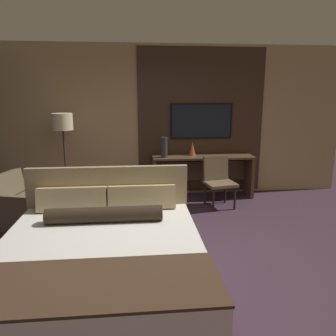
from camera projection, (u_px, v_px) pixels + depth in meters
ground_plane at (172, 257)px, 3.94m from camera, size 16.00×16.00×0.00m
wall_back_tv_panel at (163, 122)px, 6.15m from camera, size 7.20×0.09×2.80m
bed at (102, 261)px, 3.19m from camera, size 1.96×2.17×1.05m
desk at (202, 169)px, 6.15m from camera, size 1.87×0.49×0.79m
tv at (201, 121)px, 6.14m from camera, size 1.17×0.04×0.66m
desk_chair at (218, 177)px, 5.65m from camera, size 0.56×0.56×0.87m
armchair_by_window at (27, 206)px, 4.93m from camera, size 1.00×1.03×0.78m
floor_lamp at (63, 129)px, 5.51m from camera, size 0.34×0.34×1.60m
vase_tall at (164, 147)px, 5.88m from camera, size 0.12×0.12×0.37m
vase_short at (192, 149)px, 6.09m from camera, size 0.12×0.12×0.25m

